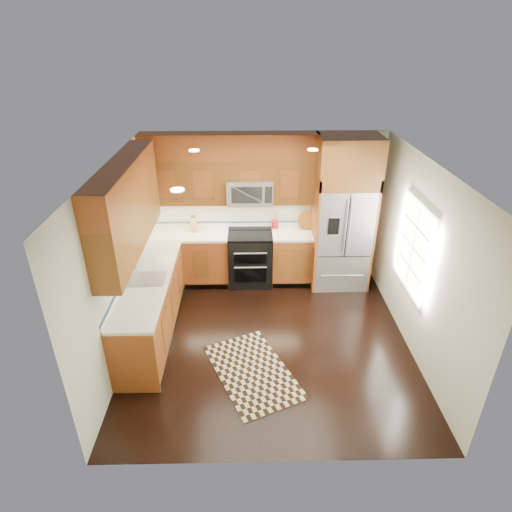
{
  "coord_description": "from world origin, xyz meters",
  "views": [
    {
      "loc": [
        -0.29,
        -4.95,
        4.03
      ],
      "look_at": [
        -0.17,
        0.6,
        1.08
      ],
      "focal_mm": 30.0,
      "sensor_mm": 36.0,
      "label": 1
    }
  ],
  "objects_px": {
    "rug": "(252,371)",
    "range": "(250,258)",
    "knife_block": "(194,224)",
    "utensil_crock": "(275,222)",
    "refrigerator": "(343,214)"
  },
  "relations": [
    {
      "from": "range",
      "to": "utensil_crock",
      "type": "xyz_separation_m",
      "value": [
        0.44,
        0.23,
        0.58
      ]
    },
    {
      "from": "refrigerator",
      "to": "utensil_crock",
      "type": "xyz_separation_m",
      "value": [
        -1.11,
        0.27,
        -0.26
      ]
    },
    {
      "from": "range",
      "to": "rug",
      "type": "height_order",
      "value": "range"
    },
    {
      "from": "range",
      "to": "refrigerator",
      "type": "relative_size",
      "value": 0.36
    },
    {
      "from": "utensil_crock",
      "to": "refrigerator",
      "type": "bearing_deg",
      "value": -13.56
    },
    {
      "from": "refrigerator",
      "to": "knife_block",
      "type": "relative_size",
      "value": 8.91
    },
    {
      "from": "refrigerator",
      "to": "rug",
      "type": "relative_size",
      "value": 1.77
    },
    {
      "from": "knife_block",
      "to": "utensil_crock",
      "type": "xyz_separation_m",
      "value": [
        1.41,
        0.07,
        -0.01
      ]
    },
    {
      "from": "refrigerator",
      "to": "knife_block",
      "type": "distance_m",
      "value": 2.54
    },
    {
      "from": "rug",
      "to": "range",
      "type": "bearing_deg",
      "value": 66.41
    },
    {
      "from": "knife_block",
      "to": "refrigerator",
      "type": "bearing_deg",
      "value": -4.55
    },
    {
      "from": "range",
      "to": "refrigerator",
      "type": "height_order",
      "value": "refrigerator"
    },
    {
      "from": "range",
      "to": "refrigerator",
      "type": "bearing_deg",
      "value": -1.4
    },
    {
      "from": "range",
      "to": "utensil_crock",
      "type": "bearing_deg",
      "value": 27.57
    },
    {
      "from": "rug",
      "to": "utensil_crock",
      "type": "height_order",
      "value": "utensil_crock"
    }
  ]
}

